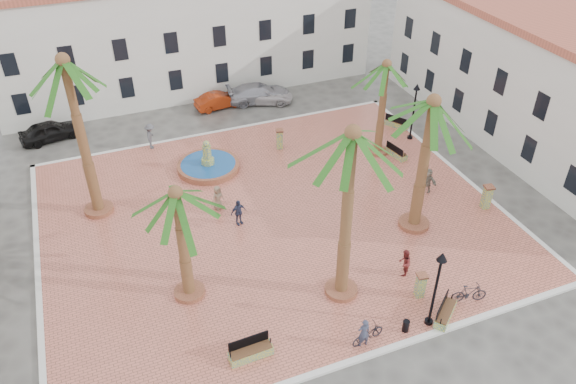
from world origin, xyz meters
name	(u,v)px	position (x,y,z in m)	size (l,w,h in m)	color
ground	(272,218)	(0.00, 0.00, 0.00)	(120.00, 120.00, 0.00)	#56544F
plaza	(272,217)	(0.00, 0.00, 0.07)	(26.00, 22.00, 0.15)	#C96954
kerb_n	(220,132)	(0.00, 11.00, 0.08)	(26.30, 0.30, 0.16)	silver
kerb_s	(359,359)	(0.00, -11.00, 0.08)	(26.30, 0.30, 0.16)	silver
kerb_e	(457,172)	(13.00, 0.00, 0.08)	(0.30, 22.30, 0.16)	silver
kerb_w	(38,273)	(-13.00, 0.00, 0.08)	(0.30, 22.30, 0.16)	silver
building_north	(186,30)	(0.00, 19.99, 4.77)	(30.40, 7.40, 9.50)	silver
building_east	(537,81)	(19.99, 2.00, 4.52)	(7.40, 26.40, 9.00)	silver
fountain	(208,165)	(-2.15, 6.34, 0.44)	(4.10, 4.10, 2.12)	#985237
palm_nw	(67,78)	(-9.41, 4.26, 8.63)	(5.51, 5.51, 9.84)	#985237
palm_sw	(178,207)	(-6.01, -4.38, 5.50)	(4.98, 4.98, 6.48)	#985237
palm_s	(352,153)	(1.04, -7.04, 8.25)	(5.32, 5.32, 9.41)	#985237
palm_e	(431,118)	(7.26, -3.83, 7.08)	(5.68, 5.68, 8.25)	#985237
palm_ne	(386,75)	(9.31, 4.08, 5.84)	(4.62, 4.62, 6.76)	#985237
bench_s	(251,352)	(-4.41, -9.15, 0.44)	(1.99, 0.68, 1.04)	#859555
bench_se	(445,313)	(4.86, -10.38, 0.43)	(1.82, 1.62, 0.99)	#859555
bench_e	(396,153)	(10.20, 3.12, 0.41)	(0.84, 1.79, 0.91)	#859555
bench_ne	(397,124)	(12.38, 6.74, 0.42)	(1.41, 1.84, 0.96)	#859555
lamppost_s	(438,277)	(3.96, -10.40, 3.11)	(0.47, 0.47, 4.37)	black
lamppost_e	(415,102)	(12.40, 4.87, 3.03)	(0.46, 0.46, 4.25)	black
bollard_se	(421,285)	(4.49, -8.73, 0.88)	(0.59, 0.59, 1.42)	#859555
bollard_n	(280,139)	(3.19, 7.09, 0.90)	(0.63, 0.63, 1.45)	#859555
bollard_e	(487,197)	(12.13, -3.95, 0.95)	(0.65, 0.65, 1.54)	#859555
litter_bin	(406,326)	(2.70, -10.40, 0.46)	(0.32, 0.32, 0.62)	black
cyclist_a	(364,333)	(0.48, -10.40, 0.95)	(0.58, 0.38, 1.60)	#33374C
bicycle_a	(368,334)	(0.77, -10.28, 0.59)	(0.59, 1.69, 0.89)	black
cyclist_b	(404,263)	(4.57, -7.11, 0.93)	(0.76, 0.59, 1.56)	maroon
bicycle_b	(469,293)	(6.50, -9.93, 0.69)	(0.50, 1.78, 1.07)	black
pedestrian_fountain_a	(218,198)	(-2.72, 1.88, 0.93)	(0.76, 0.50, 1.56)	#8D735A
pedestrian_fountain_b	(238,212)	(-2.04, 0.02, 0.97)	(0.96, 0.40, 1.64)	#2B324D
pedestrian_north	(151,136)	(-5.11, 10.40, 1.09)	(1.21, 0.69, 1.87)	#4A4A4F
pedestrian_east	(428,180)	(9.84, -1.16, 0.95)	(1.48, 0.47, 1.59)	slate
car_black	(50,131)	(-11.59, 14.52, 0.72)	(1.70, 4.23, 1.44)	black
car_red	(219,100)	(1.07, 14.94, 0.63)	(1.34, 3.85, 1.27)	maroon
car_silver	(259,93)	(4.37, 14.81, 0.75)	(2.10, 5.15, 1.50)	#9E9CA5
car_white	(265,95)	(4.79, 14.52, 0.62)	(2.06, 4.47, 1.24)	#BEB5B6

